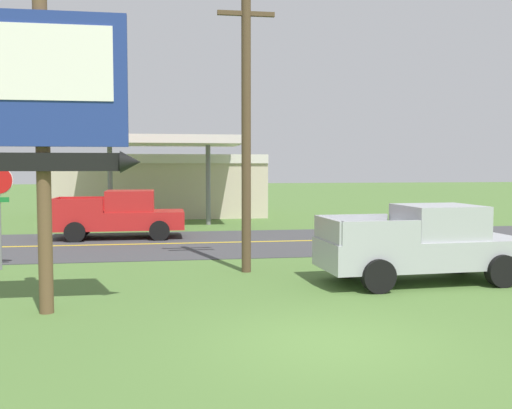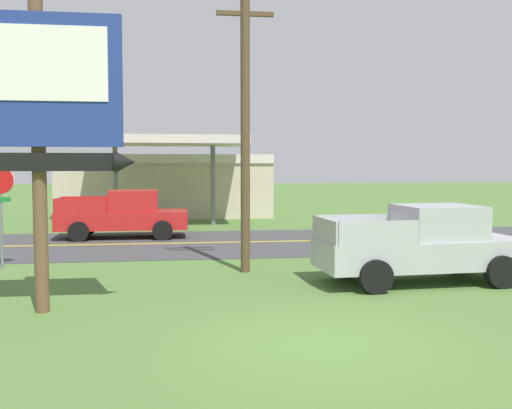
{
  "view_description": "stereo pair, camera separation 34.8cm",
  "coord_description": "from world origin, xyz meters",
  "px_view_note": "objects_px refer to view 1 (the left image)",
  "views": [
    {
      "loc": [
        -2.75,
        -9.27,
        2.95
      ],
      "look_at": [
        0.0,
        8.0,
        1.8
      ],
      "focal_mm": 41.13,
      "sensor_mm": 36.0,
      "label": 1
    },
    {
      "loc": [
        -2.41,
        -9.33,
        2.95
      ],
      "look_at": [
        0.0,
        8.0,
        1.8
      ],
      "focal_mm": 41.13,
      "sensor_mm": 36.0,
      "label": 2
    }
  ],
  "objects_px": {
    "motel_sign": "(44,104)",
    "pickup_silver_parked_on_lawn": "(424,244)",
    "utility_pole": "(246,111)",
    "gas_station": "(160,183)",
    "pickup_red_on_road": "(121,215)"
  },
  "relations": [
    {
      "from": "motel_sign",
      "to": "utility_pole",
      "type": "height_order",
      "value": "utility_pole"
    },
    {
      "from": "utility_pole",
      "to": "motel_sign",
      "type": "bearing_deg",
      "value": -138.29
    },
    {
      "from": "pickup_silver_parked_on_lawn",
      "to": "motel_sign",
      "type": "bearing_deg",
      "value": -167.66
    },
    {
      "from": "gas_station",
      "to": "motel_sign",
      "type": "bearing_deg",
      "value": -95.25
    },
    {
      "from": "pickup_silver_parked_on_lawn",
      "to": "pickup_red_on_road",
      "type": "relative_size",
      "value": 1.02
    },
    {
      "from": "utility_pole",
      "to": "gas_station",
      "type": "xyz_separation_m",
      "value": [
        -2.43,
        19.04,
        -2.52
      ]
    },
    {
      "from": "utility_pole",
      "to": "gas_station",
      "type": "distance_m",
      "value": 19.36
    },
    {
      "from": "utility_pole",
      "to": "pickup_silver_parked_on_lawn",
      "type": "distance_m",
      "value": 5.91
    },
    {
      "from": "motel_sign",
      "to": "utility_pole",
      "type": "distance_m",
      "value": 6.1
    },
    {
      "from": "motel_sign",
      "to": "pickup_red_on_road",
      "type": "xyz_separation_m",
      "value": [
        0.57,
        12.3,
        -3.19
      ]
    },
    {
      "from": "motel_sign",
      "to": "pickup_silver_parked_on_lawn",
      "type": "bearing_deg",
      "value": 12.34
    },
    {
      "from": "motel_sign",
      "to": "pickup_red_on_road",
      "type": "height_order",
      "value": "motel_sign"
    },
    {
      "from": "gas_station",
      "to": "pickup_silver_parked_on_lawn",
      "type": "bearing_deg",
      "value": -72.45
    },
    {
      "from": "motel_sign",
      "to": "pickup_silver_parked_on_lawn",
      "type": "xyz_separation_m",
      "value": [
        8.82,
        1.93,
        -3.19
      ]
    },
    {
      "from": "motel_sign",
      "to": "pickup_red_on_road",
      "type": "relative_size",
      "value": 1.2
    }
  ]
}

